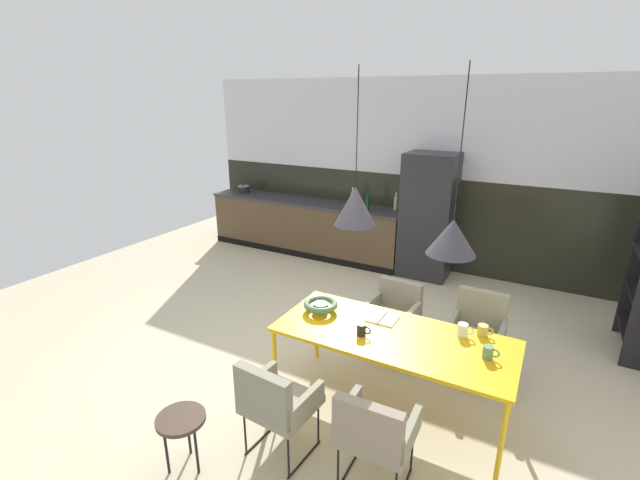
% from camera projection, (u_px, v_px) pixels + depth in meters
% --- Properties ---
extents(ground_plane, '(9.17, 9.17, 0.00)m').
position_uv_depth(ground_plane, '(301.00, 365.00, 4.35)').
color(ground_plane, '#C3B794').
extents(back_wall_splashback_dark, '(7.05, 0.12, 1.41)m').
position_uv_depth(back_wall_splashback_dark, '(408.00, 220.00, 6.83)').
color(back_wall_splashback_dark, black).
rests_on(back_wall_splashback_dark, ground).
extents(back_wall_panel_upper, '(7.05, 0.12, 1.41)m').
position_uv_depth(back_wall_panel_upper, '(414.00, 127.00, 6.37)').
color(back_wall_panel_upper, silver).
rests_on(back_wall_panel_upper, back_wall_splashback_dark).
extents(kitchen_counter, '(3.44, 0.63, 0.90)m').
position_uv_depth(kitchen_counter, '(305.00, 226.00, 7.37)').
color(kitchen_counter, '#4F3C28').
rests_on(kitchen_counter, ground).
extents(refrigerator_column, '(0.72, 0.60, 1.81)m').
position_uv_depth(refrigerator_column, '(428.00, 216.00, 6.27)').
color(refrigerator_column, '#232326').
rests_on(refrigerator_column, ground).
extents(dining_table, '(1.92, 0.82, 0.72)m').
position_uv_depth(dining_table, '(393.00, 339.00, 3.54)').
color(dining_table, '#E6A910').
rests_on(dining_table, ground).
extents(armchair_facing_counter, '(0.49, 0.47, 0.81)m').
position_uv_depth(armchair_facing_counter, '(478.00, 325.00, 4.10)').
color(armchair_facing_counter, gray).
rests_on(armchair_facing_counter, ground).
extents(armchair_by_stool, '(0.50, 0.48, 0.79)m').
position_uv_depth(armchair_by_stool, '(374.00, 429.00, 2.82)').
color(armchair_by_stool, gray).
rests_on(armchair_by_stool, ground).
extents(armchair_head_of_table, '(0.52, 0.50, 0.76)m').
position_uv_depth(armchair_head_of_table, '(395.00, 308.00, 4.43)').
color(armchair_head_of_table, gray).
rests_on(armchair_head_of_table, ground).
extents(armchair_far_side, '(0.52, 0.50, 0.80)m').
position_uv_depth(armchair_far_side, '(274.00, 399.00, 3.09)').
color(armchair_far_side, gray).
rests_on(armchair_far_side, ground).
extents(fruit_bowl, '(0.31, 0.31, 0.10)m').
position_uv_depth(fruit_bowl, '(321.00, 305.00, 3.88)').
color(fruit_bowl, '#4C704C').
rests_on(fruit_bowl, dining_table).
extents(open_book, '(0.25, 0.23, 0.02)m').
position_uv_depth(open_book, '(382.00, 318.00, 3.77)').
color(open_book, white).
rests_on(open_book, dining_table).
extents(mug_short_terracotta, '(0.12, 0.07, 0.10)m').
position_uv_depth(mug_short_terracotta, '(362.00, 330.00, 3.50)').
color(mug_short_terracotta, black).
rests_on(mug_short_terracotta, dining_table).
extents(mug_dark_espresso, '(0.12, 0.08, 0.10)m').
position_uv_depth(mug_dark_espresso, '(488.00, 352.00, 3.19)').
color(mug_dark_espresso, '#5B8456').
rests_on(mug_dark_espresso, dining_table).
extents(mug_white_ceramic, '(0.13, 0.08, 0.09)m').
position_uv_depth(mug_white_ceramic, '(483.00, 330.00, 3.50)').
color(mug_white_ceramic, gold).
rests_on(mug_white_ceramic, dining_table).
extents(mug_wide_latte, '(0.13, 0.08, 0.11)m').
position_uv_depth(mug_wide_latte, '(463.00, 330.00, 3.49)').
color(mug_wide_latte, white).
rests_on(mug_wide_latte, dining_table).
extents(cooking_pot, '(0.20, 0.20, 0.15)m').
position_uv_depth(cooking_pot, '(244.00, 189.00, 7.80)').
color(cooking_pot, black).
rests_on(cooking_pot, kitchen_counter).
extents(bottle_wine_green, '(0.07, 0.07, 0.27)m').
position_uv_depth(bottle_wine_green, '(396.00, 203.00, 6.62)').
color(bottle_wine_green, tan).
rests_on(bottle_wine_green, kitchen_counter).
extents(bottle_spice_small, '(0.06, 0.06, 0.31)m').
position_uv_depth(bottle_spice_small, '(353.00, 199.00, 6.81)').
color(bottle_spice_small, tan).
rests_on(bottle_spice_small, kitchen_counter).
extents(bottle_vinegar_dark, '(0.06, 0.06, 0.31)m').
position_uv_depth(bottle_vinegar_dark, '(367.00, 203.00, 6.55)').
color(bottle_vinegar_dark, '#0F3319').
rests_on(bottle_vinegar_dark, kitchen_counter).
extents(side_stool, '(0.35, 0.35, 0.43)m').
position_uv_depth(side_stool, '(181.00, 422.00, 3.04)').
color(side_stool, '#423326').
rests_on(side_stool, ground).
extents(pendant_lamp_over_table_near, '(0.33, 0.33, 1.19)m').
position_uv_depth(pendant_lamp_over_table_near, '(355.00, 206.00, 3.41)').
color(pendant_lamp_over_table_near, black).
extents(pendant_lamp_over_table_far, '(0.35, 0.35, 1.30)m').
position_uv_depth(pendant_lamp_over_table_far, '(452.00, 237.00, 3.09)').
color(pendant_lamp_over_table_far, black).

